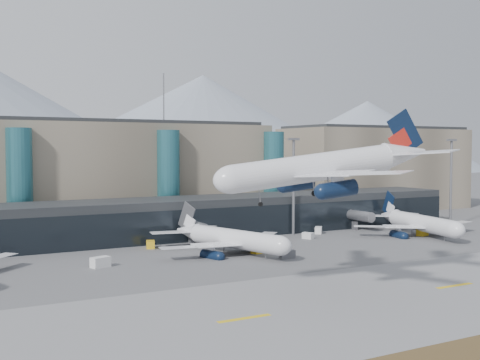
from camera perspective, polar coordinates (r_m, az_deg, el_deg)
name	(u,v)px	position (r m, az deg, el deg)	size (l,w,h in m)	color
ground	(303,281)	(105.34, 6.03, -9.53)	(900.00, 900.00, 0.00)	#515154
runway_strip	(361,300)	(93.74, 11.36, -11.13)	(400.00, 40.00, 0.04)	slate
runway_markings	(361,300)	(93.73, 11.36, -11.12)	(128.00, 1.00, 0.02)	gold
concourse	(174,218)	(154.84, -6.25, -3.64)	(170.00, 27.00, 10.00)	black
terminal_main	(48,175)	(177.82, -17.76, 0.48)	(130.00, 30.00, 31.00)	gray
terminal_east	(375,168)	(232.61, 12.67, 1.11)	(70.00, 30.00, 31.00)	gray
teal_towers	(99,182)	(164.61, -13.26, -0.15)	(116.40, 19.40, 46.00)	#26616B
mountain_ridge	(26,117)	(470.97, -19.64, 5.62)	(910.00, 400.00, 110.00)	gray
lightmast_mid	(294,180)	(159.62, 5.10, -0.03)	(3.00, 1.20, 25.60)	slate
lightmast_right	(451,177)	(186.52, 19.38, 0.25)	(3.00, 1.20, 25.60)	slate
hero_jet	(334,158)	(95.68, 8.90, 2.03)	(38.34, 37.92, 12.39)	silver
jet_parked_mid	(224,232)	(132.61, -1.54, -4.97)	(34.85, 36.47, 11.70)	silver
jet_parked_right	(415,217)	(166.39, 16.23, -3.41)	(36.95, 37.66, 12.13)	silver
veh_a	(100,262)	(119.50, -13.09, -7.59)	(3.58, 2.01, 2.01)	silver
veh_b	(150,245)	(139.80, -8.49, -6.07)	(2.98, 1.83, 1.72)	gold
veh_c	(287,254)	(126.37, 4.51, -7.01)	(3.11, 1.64, 1.73)	#535358
veh_d	(318,230)	(163.11, 7.45, -4.74)	(3.20, 1.71, 1.83)	silver
veh_e	(422,232)	(164.73, 16.91, -4.77)	(3.25, 1.84, 1.84)	gold
veh_g	(308,236)	(153.50, 6.46, -5.27)	(2.73, 1.59, 1.59)	silver
veh_h	(259,249)	(132.00, 1.81, -6.54)	(3.43, 1.81, 1.90)	gold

